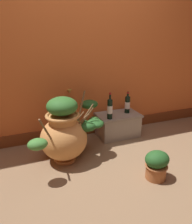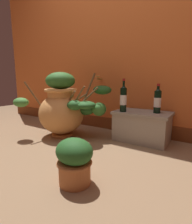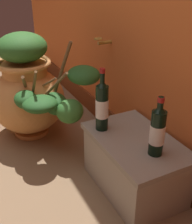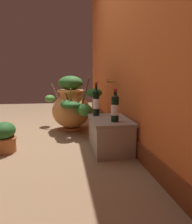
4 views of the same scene
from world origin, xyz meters
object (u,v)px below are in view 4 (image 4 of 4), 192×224
Objects in this scene: terracotta_urn at (72,106)px; wine_bottle_left at (96,102)px; potted_shrub at (4,137)px; wine_bottle_middle at (115,107)px.

wine_bottle_left is at bearing 20.25° from terracotta_urn.
wine_bottle_middle is at bearing 77.28° from potted_shrub.
potted_shrub is (0.09, -0.93, -0.32)m from wine_bottle_left.
wine_bottle_middle is (0.98, 0.36, 0.11)m from terracotta_urn.
potted_shrub is (0.74, -0.69, -0.19)m from terracotta_urn.
terracotta_urn is 2.62× the size of wine_bottle_left.
wine_bottle_left is 1.18× the size of potted_shrub.
wine_bottle_middle is 1.12m from potted_shrub.
wine_bottle_left is at bearing -159.55° from wine_bottle_middle.
wine_bottle_left is 0.35m from wine_bottle_middle.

